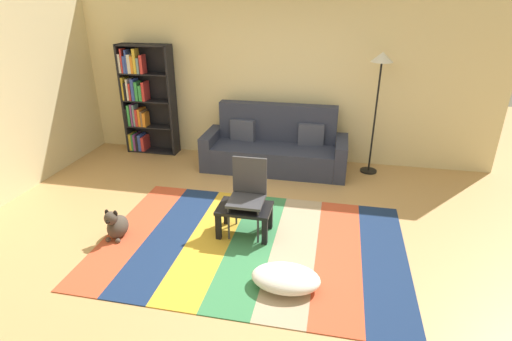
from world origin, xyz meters
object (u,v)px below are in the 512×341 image
Objects in this scene: bookshelf at (143,100)px; folding_chair at (248,190)px; dog at (117,225)px; couch at (275,148)px; standing_lamp at (380,74)px; pouf at (286,278)px; coffee_table at (245,212)px; tv_remote at (254,207)px.

folding_chair is (2.36, -2.22, -0.39)m from bookshelf.
bookshelf is at bearing 108.70° from dog.
couch is at bearing 58.86° from dog.
dog is 4.13m from standing_lamp.
pouf is at bearing -47.01° from bookshelf.
couch is at bearing 101.38° from pouf.
bookshelf reaches higher than coffee_table.
dog is (-1.43, -0.38, -0.13)m from coffee_table.
coffee_table is at bearing 154.24° from tv_remote.
standing_lamp is 2.75m from folding_chair.
bookshelf is 2.06× the size of folding_chair.
folding_chair is at bearing -125.79° from standing_lamp.
couch is at bearing 108.22° from folding_chair.
couch is at bearing -174.73° from standing_lamp.
couch is 3.66× the size of coffee_table.
bookshelf reaches higher than couch.
dog reaches higher than pouf.
dog is at bearing 167.07° from pouf.
dog is 0.21× the size of standing_lamp.
standing_lamp reaches higher than tv_remote.
folding_chair is at bearing 17.85° from dog.
folding_chair is at bearing -43.25° from bookshelf.
tv_remote is (1.53, 0.38, 0.21)m from dog.
tv_remote is at bearing -123.14° from standing_lamp.
bookshelf is 3.35m from coffee_table.
couch is 1.22× the size of standing_lamp.
pouf is 1.02m from tv_remote.
folding_chair reaches higher than pouf.
coffee_table is (-0.02, -2.03, -0.05)m from couch.
couch reaches higher than pouf.
tv_remote reaches higher than coffee_table.
tv_remote is 0.20m from folding_chair.
tv_remote is at bearing -43.37° from bookshelf.
couch reaches higher than dog.
coffee_table is at bearing 14.72° from dog.
couch is 1.93m from standing_lamp.
couch reaches higher than folding_chair.
dog is (-1.45, -2.40, -0.18)m from couch.
pouf is at bearing -78.62° from couch.
couch is 15.07× the size of tv_remote.
dog is 1.59m from tv_remote.
standing_lamp is (1.52, 2.17, 1.26)m from coffee_table.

